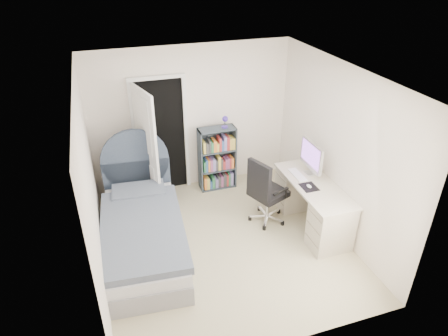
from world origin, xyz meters
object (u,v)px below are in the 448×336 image
object	(u,v)px
bed	(143,230)
bookcase	(218,160)
nightstand	(128,180)
floor_lamp	(133,174)
desk	(312,203)
office_chair	(265,189)

from	to	relation	value
bed	bookcase	xyz separation A→B (m)	(1.51, 1.27, 0.21)
nightstand	bookcase	bearing A→B (deg)	-2.15
nightstand	floor_lamp	distance (m)	0.21
desk	office_chair	world-z (taller)	desk
bookcase	office_chair	world-z (taller)	bookcase
bed	desk	size ratio (longest dim) A/B	1.54
desk	office_chair	xyz separation A→B (m)	(-0.66, 0.30, 0.19)
bookcase	nightstand	bearing A→B (deg)	177.85
bookcase	office_chair	distance (m)	1.28
nightstand	bookcase	xyz separation A→B (m)	(1.55, -0.06, 0.15)
floor_lamp	office_chair	size ratio (longest dim) A/B	1.20
bookcase	desk	world-z (taller)	bookcase
bed	office_chair	world-z (taller)	bed
desk	office_chair	distance (m)	0.75
nightstand	floor_lamp	size ratio (longest dim) A/B	0.44
floor_lamp	office_chair	xyz separation A→B (m)	(1.83, -1.18, 0.07)
nightstand	bookcase	distance (m)	1.56
bed	floor_lamp	size ratio (longest dim) A/B	1.80
nightstand	office_chair	bearing A→B (deg)	-33.94
bookcase	office_chair	bearing A→B (deg)	-73.63
floor_lamp	desk	world-z (taller)	floor_lamp
bed	floor_lamp	distance (m)	1.24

